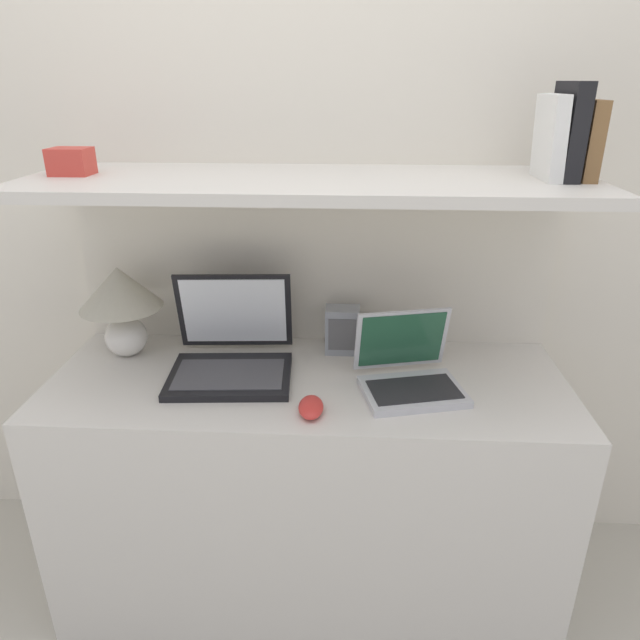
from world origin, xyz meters
The scene contains 13 objects.
wall_back centered at (0.00, 0.60, 1.20)m, with size 6.00×0.05×2.40m.
desk centered at (0.00, 0.27, 0.37)m, with size 1.42×0.53×0.73m.
back_riser centered at (0.00, 0.55, 0.62)m, with size 1.42×0.04×1.24m.
shelf centered at (0.00, 0.33, 1.26)m, with size 1.42×0.48×0.03m.
table_lamp centered at (-0.55, 0.39, 0.91)m, with size 0.24×0.24×0.27m.
laptop_large centered at (-0.22, 0.31, 0.79)m, with size 0.35×0.33×0.26m.
laptop_small centered at (0.27, 0.23, 0.78)m, with size 0.30×0.28×0.20m.
computer_mouse centered at (0.02, 0.10, 0.75)m, with size 0.07×0.11×0.03m.
router_box centered at (0.09, 0.45, 0.80)m, with size 0.10×0.07×0.14m.
book_brown centered at (0.66, 0.33, 1.36)m, with size 0.04×0.14×0.18m.
book_black centered at (0.62, 0.33, 1.38)m, with size 0.04×0.16×0.22m.
book_white centered at (0.58, 0.33, 1.37)m, with size 0.04×0.16×0.19m.
shelf_gadget centered at (-0.60, 0.33, 1.30)m, with size 0.10×0.08×0.07m.
Camera 1 is at (0.11, -1.11, 1.49)m, focal length 32.00 mm.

